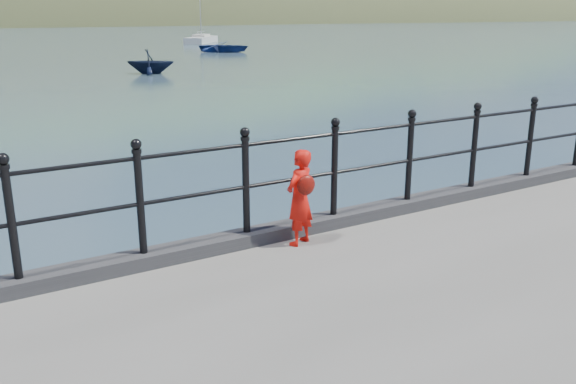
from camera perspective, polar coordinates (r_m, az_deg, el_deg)
ground at (r=7.77m, az=-0.24°, el=-10.58°), size 600.00×600.00×0.00m
kerb at (r=7.22m, az=0.37°, el=-3.42°), size 60.00×0.30×0.15m
railing at (r=7.00m, az=0.38°, el=2.35°), size 18.11×0.11×1.20m
far_shore at (r=250.26m, az=-21.85°, el=9.35°), size 830.00×200.00×156.00m
child at (r=6.78m, az=1.12°, el=-0.47°), size 0.47×0.40×1.10m
launch_blue at (r=57.55m, az=-5.97°, el=13.36°), size 5.55×5.58×0.95m
launch_navy at (r=37.77m, az=-12.76°, el=11.82°), size 3.55×3.42×1.43m
sailboat_far at (r=75.56m, az=-8.11°, el=13.91°), size 6.58×7.54×11.06m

